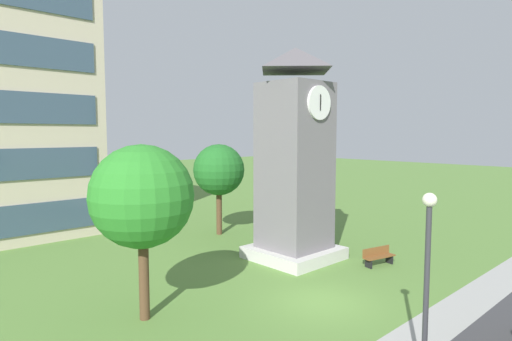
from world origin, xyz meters
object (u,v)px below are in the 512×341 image
object	(u,v)px
clock_tower	(295,166)
park_bench	(378,256)
street_lamp	(427,265)
tree_near_tower	(142,197)
tree_by_building	(219,170)

from	to	relation	value
clock_tower	park_bench	bearing A→B (deg)	-59.60
clock_tower	park_bench	distance (m)	6.13
park_bench	street_lamp	world-z (taller)	street_lamp
park_bench	tree_near_tower	distance (m)	12.37
clock_tower	street_lamp	bearing A→B (deg)	-121.35
street_lamp	tree_by_building	xyz separation A→B (m)	(6.46, 16.78, 0.99)
tree_by_building	clock_tower	bearing A→B (deg)	-93.62
street_lamp	tree_by_building	world-z (taller)	tree_by_building
tree_by_building	tree_near_tower	bearing A→B (deg)	-139.99
park_bench	tree_by_building	distance (m)	11.34
clock_tower	tree_by_building	distance (m)	6.94
clock_tower	street_lamp	distance (m)	11.69
park_bench	tree_by_building	xyz separation A→B (m)	(-1.72, 10.57, 3.72)
street_lamp	tree_near_tower	bearing A→B (deg)	111.22
clock_tower	tree_near_tower	size ratio (longest dim) A/B	1.76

